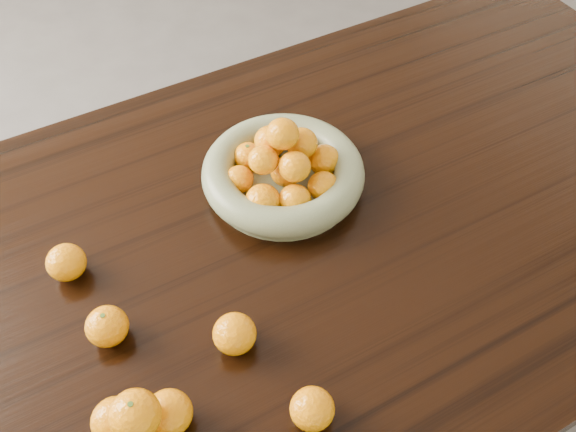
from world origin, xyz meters
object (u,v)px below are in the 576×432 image
dining_table (283,267)px  loose_orange_0 (107,326)px  fruit_bowl (284,171)px  orange_pyramid (140,427)px

dining_table → loose_orange_0: loose_orange_0 is taller
fruit_bowl → orange_pyramid: bearing=-140.3°
dining_table → loose_orange_0: (-0.33, -0.04, 0.12)m
dining_table → fruit_bowl: bearing=60.4°
dining_table → fruit_bowl: size_ratio=6.56×
dining_table → loose_orange_0: 0.36m
orange_pyramid → loose_orange_0: size_ratio=2.10×
dining_table → orange_pyramid: orange_pyramid is taller
fruit_bowl → loose_orange_0: bearing=-158.7°
orange_pyramid → dining_table: bearing=33.5°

